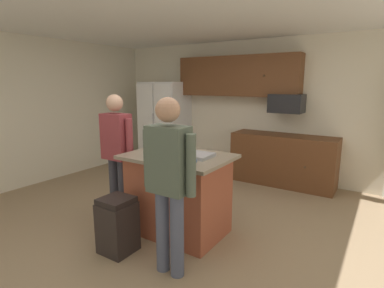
{
  "coord_description": "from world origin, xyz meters",
  "views": [
    {
      "loc": [
        2.1,
        -2.82,
        1.8
      ],
      "look_at": [
        0.08,
        0.28,
        1.05
      ],
      "focal_mm": 28.34,
      "sensor_mm": 36.0,
      "label": 1
    }
  ],
  "objects_px": {
    "person_guest_by_door": "(117,148)",
    "glass_short_whisky": "(175,145)",
    "refrigerator": "(165,124)",
    "mug_ceramic_white": "(172,144)",
    "serving_tray": "(193,155)",
    "tumbler_amber": "(167,149)",
    "microwave_over_range": "(287,103)",
    "kitchen_island": "(178,194)",
    "mug_blue_stoneware": "(190,160)",
    "glass_stout_tall": "(167,146)",
    "person_guest_left": "(169,176)",
    "trash_bin": "(118,225)"
  },
  "relations": [
    {
      "from": "person_guest_by_door",
      "to": "glass_short_whisky",
      "type": "height_order",
      "value": "person_guest_by_door"
    },
    {
      "from": "glass_stout_tall",
      "to": "refrigerator",
      "type": "bearing_deg",
      "value": 128.6
    },
    {
      "from": "glass_short_whisky",
      "to": "trash_bin",
      "type": "height_order",
      "value": "glass_short_whisky"
    },
    {
      "from": "glass_stout_tall",
      "to": "trash_bin",
      "type": "xyz_separation_m",
      "value": [
        -0.06,
        -0.81,
        -0.73
      ]
    },
    {
      "from": "mug_blue_stoneware",
      "to": "kitchen_island",
      "type": "bearing_deg",
      "value": 141.63
    },
    {
      "from": "glass_short_whisky",
      "to": "glass_stout_tall",
      "type": "distance_m",
      "value": 0.12
    },
    {
      "from": "mug_blue_stoneware",
      "to": "glass_short_whisky",
      "type": "distance_m",
      "value": 0.72
    },
    {
      "from": "mug_ceramic_white",
      "to": "mug_blue_stoneware",
      "type": "distance_m",
      "value": 0.86
    },
    {
      "from": "person_guest_by_door",
      "to": "glass_stout_tall",
      "type": "relative_size",
      "value": 12.86
    },
    {
      "from": "glass_short_whisky",
      "to": "glass_stout_tall",
      "type": "height_order",
      "value": "glass_stout_tall"
    },
    {
      "from": "tumbler_amber",
      "to": "serving_tray",
      "type": "relative_size",
      "value": 0.36
    },
    {
      "from": "tumbler_amber",
      "to": "glass_short_whisky",
      "type": "xyz_separation_m",
      "value": [
        -0.07,
        0.27,
        -0.02
      ]
    },
    {
      "from": "person_guest_left",
      "to": "glass_stout_tall",
      "type": "bearing_deg",
      "value": 9.02
    },
    {
      "from": "refrigerator",
      "to": "glass_stout_tall",
      "type": "xyz_separation_m",
      "value": [
        1.84,
        -2.31,
        0.12
      ]
    },
    {
      "from": "kitchen_island",
      "to": "tumbler_amber",
      "type": "xyz_separation_m",
      "value": [
        -0.1,
        -0.08,
        0.56
      ]
    },
    {
      "from": "trash_bin",
      "to": "person_guest_by_door",
      "type": "bearing_deg",
      "value": 135.29
    },
    {
      "from": "refrigerator",
      "to": "serving_tray",
      "type": "height_order",
      "value": "refrigerator"
    },
    {
      "from": "microwave_over_range",
      "to": "glass_stout_tall",
      "type": "xyz_separation_m",
      "value": [
        -0.76,
        -2.43,
        -0.42
      ]
    },
    {
      "from": "refrigerator",
      "to": "mug_ceramic_white",
      "type": "distance_m",
      "value": 2.78
    },
    {
      "from": "refrigerator",
      "to": "microwave_over_range",
      "type": "relative_size",
      "value": 3.25
    },
    {
      "from": "mug_ceramic_white",
      "to": "serving_tray",
      "type": "bearing_deg",
      "value": -26.35
    },
    {
      "from": "tumbler_amber",
      "to": "mug_blue_stoneware",
      "type": "relative_size",
      "value": 1.22
    },
    {
      "from": "kitchen_island",
      "to": "mug_blue_stoneware",
      "type": "xyz_separation_m",
      "value": [
        0.36,
        -0.29,
        0.53
      ]
    },
    {
      "from": "refrigerator",
      "to": "person_guest_by_door",
      "type": "distance_m",
      "value": 2.7
    },
    {
      "from": "refrigerator",
      "to": "glass_short_whisky",
      "type": "xyz_separation_m",
      "value": [
        1.9,
        -2.21,
        0.12
      ]
    },
    {
      "from": "kitchen_island",
      "to": "serving_tray",
      "type": "height_order",
      "value": "serving_tray"
    },
    {
      "from": "person_guest_left",
      "to": "glass_short_whisky",
      "type": "relative_size",
      "value": 13.59
    },
    {
      "from": "mug_ceramic_white",
      "to": "serving_tray",
      "type": "height_order",
      "value": "mug_ceramic_white"
    },
    {
      "from": "person_guest_left",
      "to": "microwave_over_range",
      "type": "bearing_deg",
      "value": -31.72
    },
    {
      "from": "person_guest_by_door",
      "to": "trash_bin",
      "type": "relative_size",
      "value": 2.71
    },
    {
      "from": "person_guest_by_door",
      "to": "mug_ceramic_white",
      "type": "height_order",
      "value": "person_guest_by_door"
    },
    {
      "from": "person_guest_by_door",
      "to": "serving_tray",
      "type": "relative_size",
      "value": 3.76
    },
    {
      "from": "person_guest_by_door",
      "to": "mug_blue_stoneware",
      "type": "relative_size",
      "value": 12.86
    },
    {
      "from": "mug_ceramic_white",
      "to": "mug_blue_stoneware",
      "type": "xyz_separation_m",
      "value": [
        0.65,
        -0.56,
        -0.01
      ]
    },
    {
      "from": "kitchen_island",
      "to": "trash_bin",
      "type": "xyz_separation_m",
      "value": [
        -0.29,
        -0.72,
        -0.19
      ]
    },
    {
      "from": "person_guest_left",
      "to": "mug_ceramic_white",
      "type": "distance_m",
      "value": 1.21
    },
    {
      "from": "trash_bin",
      "to": "microwave_over_range",
      "type": "bearing_deg",
      "value": 75.88
    },
    {
      "from": "microwave_over_range",
      "to": "glass_short_whisky",
      "type": "bearing_deg",
      "value": -106.65
    },
    {
      "from": "person_guest_by_door",
      "to": "microwave_over_range",
      "type": "bearing_deg",
      "value": 56.53
    },
    {
      "from": "mug_ceramic_white",
      "to": "tumbler_amber",
      "type": "bearing_deg",
      "value": -61.83
    },
    {
      "from": "kitchen_island",
      "to": "mug_blue_stoneware",
      "type": "height_order",
      "value": "mug_blue_stoneware"
    },
    {
      "from": "person_guest_left",
      "to": "tumbler_amber",
      "type": "distance_m",
      "value": 0.82
    },
    {
      "from": "kitchen_island",
      "to": "tumbler_amber",
      "type": "distance_m",
      "value": 0.57
    },
    {
      "from": "microwave_over_range",
      "to": "person_guest_left",
      "type": "bearing_deg",
      "value": -92.01
    },
    {
      "from": "refrigerator",
      "to": "tumbler_amber",
      "type": "xyz_separation_m",
      "value": [
        1.98,
        -2.48,
        0.14
      ]
    },
    {
      "from": "person_guest_by_door",
      "to": "glass_short_whisky",
      "type": "xyz_separation_m",
      "value": [
        0.78,
        0.25,
        0.08
      ]
    },
    {
      "from": "refrigerator",
      "to": "trash_bin",
      "type": "xyz_separation_m",
      "value": [
        1.79,
        -3.12,
        -0.61
      ]
    },
    {
      "from": "refrigerator",
      "to": "person_guest_by_door",
      "type": "relative_size",
      "value": 1.1
    },
    {
      "from": "person_guest_by_door",
      "to": "mug_blue_stoneware",
      "type": "distance_m",
      "value": 1.34
    },
    {
      "from": "person_guest_by_door",
      "to": "tumbler_amber",
      "type": "distance_m",
      "value": 0.86
    }
  ]
}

